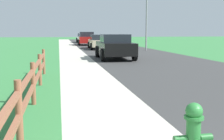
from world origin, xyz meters
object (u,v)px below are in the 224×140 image
parked_car_white (83,38)px  street_lamp (148,9)px  parked_car_red (87,38)px  parked_car_beige (99,42)px  parked_suv_black (115,47)px  fire_hydrant (193,137)px

parked_car_white → street_lamp: 19.85m
parked_car_red → parked_car_white: bearing=87.8°
parked_car_red → parked_car_white: (0.31, 8.13, -0.09)m
parked_car_beige → parked_suv_black: bearing=-92.5°
parked_suv_black → parked_car_beige: bearing=87.5°
fire_hydrant → parked_suv_black: 14.52m
parked_suv_black → parked_car_red: parked_car_red is taller
parked_suv_black → parked_car_white: bearing=89.3°
fire_hydrant → street_lamp: size_ratio=0.14×
parked_car_red → parked_car_white: parked_car_red is taller
parked_car_red → street_lamp: bearing=-68.1°
parked_suv_black → street_lamp: 8.98m
street_lamp → parked_car_red: bearing=111.9°
fire_hydrant → parked_car_beige: (2.34, 24.70, 0.24)m
fire_hydrant → parked_car_red: size_ratio=0.20×
parked_suv_black → parked_car_beige: size_ratio=0.88×
parked_car_beige → street_lamp: street_lamp is taller
parked_car_white → street_lamp: street_lamp is taller
fire_hydrant → parked_car_white: size_ratio=0.20×
parked_car_beige → parked_car_red: bearing=93.3°
parked_suv_black → parked_car_beige: parked_suv_black is taller
parked_car_red → parked_suv_black: bearing=-90.0°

